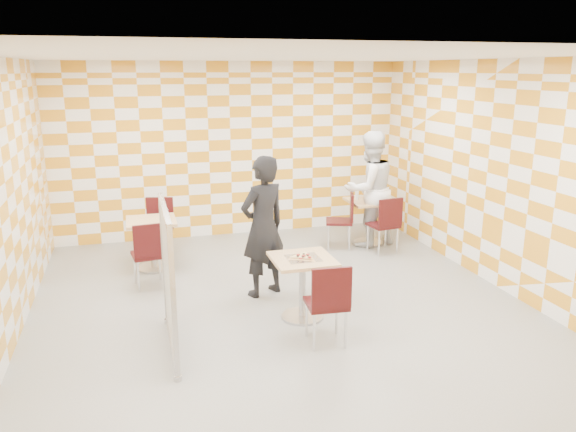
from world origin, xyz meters
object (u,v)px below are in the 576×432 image
object	(u,v)px
partition	(168,279)
man_white	(369,189)
second_table	(369,214)
chair_main_front	(329,299)
chair_empty_near	(149,250)
chair_second_side	(345,216)
man_dark	(263,227)
main_table	(302,277)
empty_table	(152,236)
soda_bottle	(377,194)
chair_second_front	(386,221)
chair_empty_far	(159,223)
sport_bottle	(357,194)

from	to	relation	value
partition	man_white	distance (m)	4.47
partition	second_table	bearing A→B (deg)	39.34
chair_main_front	chair_empty_near	distance (m)	2.80
chair_second_side	chair_empty_near	distance (m)	3.29
partition	man_dark	bearing A→B (deg)	43.20
chair_second_side	main_table	bearing A→B (deg)	-121.58
empty_table	partition	size ratio (longest dim) A/B	0.48
chair_empty_near	man_dark	xyz separation A→B (m)	(1.42, -0.59, 0.37)
empty_table	chair_empty_near	distance (m)	0.80
main_table	partition	distance (m)	1.62
chair_empty_near	empty_table	bearing A→B (deg)	84.81
man_dark	soda_bottle	size ratio (longest dim) A/B	7.97
second_table	man_white	distance (m)	0.45
main_table	chair_second_side	world-z (taller)	chair_second_side
chair_main_front	chair_second_front	distance (m)	3.31
main_table	second_table	world-z (taller)	same
second_table	partition	distance (m)	4.54
man_white	partition	bearing A→B (deg)	26.76
main_table	chair_empty_near	distance (m)	2.21
second_table	chair_empty_far	bearing A→B (deg)	175.17
second_table	chair_second_side	world-z (taller)	chair_second_side
empty_table	man_white	size ratio (longest dim) A/B	0.39
second_table	main_table	bearing A→B (deg)	-127.92
second_table	chair_empty_near	world-z (taller)	chair_empty_near
chair_second_front	chair_second_side	distance (m)	0.70
chair_main_front	chair_second_side	distance (m)	3.45
chair_main_front	sport_bottle	xyz separation A→B (m)	(1.71, 3.38, 0.29)
second_table	chair_empty_far	xyz separation A→B (m)	(-3.43, 0.29, 0.04)
chair_second_side	chair_second_front	bearing A→B (deg)	-41.55
man_white	soda_bottle	bearing A→B (deg)	-171.99
sport_bottle	empty_table	bearing A→B (deg)	-173.33
empty_table	man_white	bearing A→B (deg)	3.81
sport_bottle	chair_empty_far	bearing A→B (deg)	176.82
empty_table	sport_bottle	bearing A→B (deg)	6.67
second_table	chair_main_front	distance (m)	3.78
chair_empty_far	empty_table	bearing A→B (deg)	-103.64
man_dark	chair_second_side	bearing A→B (deg)	-162.91
empty_table	partition	bearing A→B (deg)	-88.60
main_table	man_dark	distance (m)	0.97
chair_main_front	man_dark	size ratio (longest dim) A/B	0.50
chair_empty_far	man_white	bearing A→B (deg)	-5.72
second_table	man_dark	world-z (taller)	man_dark
chair_main_front	chair_second_side	xyz separation A→B (m)	(1.41, 3.15, 0.00)
chair_empty_near	man_white	world-z (taller)	man_white
empty_table	sport_bottle	world-z (taller)	sport_bottle
empty_table	soda_bottle	bearing A→B (deg)	4.60
chair_main_front	chair_second_front	world-z (taller)	same
chair_second_side	man_white	xyz separation A→B (m)	(0.45, 0.07, 0.41)
soda_bottle	man_white	bearing A→B (deg)	-159.60
chair_second_front	partition	xyz separation A→B (m)	(-3.54, -2.29, 0.25)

